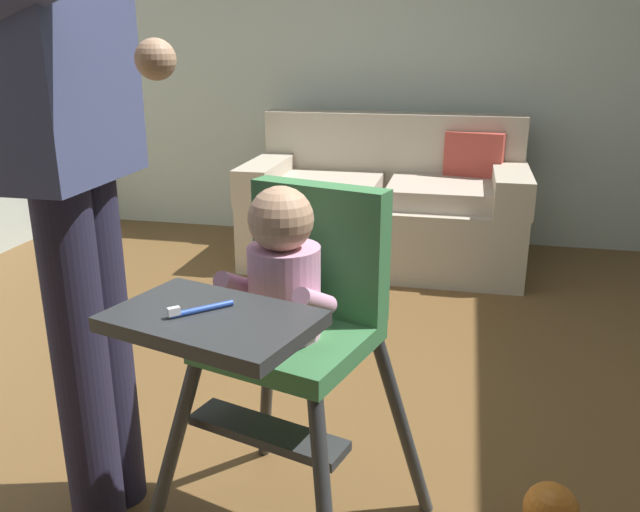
% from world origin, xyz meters
% --- Properties ---
extents(ground, '(6.11, 6.59, 0.10)m').
position_xyz_m(ground, '(0.00, 0.00, -0.05)').
color(ground, brown).
extents(wall_far, '(5.31, 0.06, 2.72)m').
position_xyz_m(wall_far, '(0.00, 2.53, 1.36)').
color(wall_far, silver).
rests_on(wall_far, ground).
extents(couch, '(1.62, 0.86, 0.86)m').
position_xyz_m(couch, '(0.14, 2.01, 0.33)').
color(couch, beige).
rests_on(couch, ground).
extents(high_chair, '(0.74, 0.83, 0.98)m').
position_xyz_m(high_chair, '(0.19, -0.44, 0.68)').
color(high_chair, '#323536').
rests_on(high_chair, ground).
extents(adult_standing, '(0.51, 0.49, 1.73)m').
position_xyz_m(adult_standing, '(-0.34, -0.44, 0.98)').
color(adult_standing, '#26243B').
rests_on(adult_standing, ground).
extents(toy_ball, '(0.15, 0.15, 0.15)m').
position_xyz_m(toy_ball, '(0.87, -0.27, 0.07)').
color(toy_ball, orange).
rests_on(toy_ball, ground).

